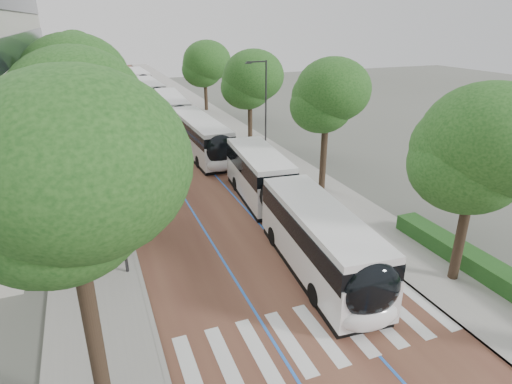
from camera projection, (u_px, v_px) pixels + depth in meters
The scene contains 18 objects.
ground at pixel (328, 353), 15.27m from camera, with size 160.00×160.00×0.00m, color #51544C.
road at pixel (152, 122), 49.74m from camera, with size 11.00×140.00×0.02m, color brown.
sidewalk_left at pixel (83, 127), 47.15m from camera, with size 4.00×140.00×0.12m, color gray.
sidewalk_right at pixel (214, 116), 52.28m from camera, with size 4.00×140.00×0.12m, color gray.
kerb_left at pixel (101, 125), 47.80m from camera, with size 0.20×140.00×0.14m, color gray.
kerb_right at pixel (199, 118), 51.63m from camera, with size 0.20×140.00×0.14m, color gray.
zebra_crossing at pixel (320, 334), 16.19m from camera, with size 10.55×3.60×0.01m.
lane_line_left at pixel (138, 123), 49.18m from camera, with size 0.12×126.00×0.01m, color blue.
lane_line_right at pixel (165, 121), 50.28m from camera, with size 0.12×126.00×0.01m, color blue.
streetlight_far at pixel (264, 102), 34.68m from camera, with size 1.82×0.20×8.00m.
lamp_post_left at pixel (117, 192), 18.54m from camera, with size 0.14×0.14×8.00m, color #2A2A2D.
trees_left at pixel (73, 80), 32.21m from camera, with size 6.28×60.41×9.87m.
trees_right at pixel (265, 85), 36.62m from camera, with size 5.98×47.75×8.37m.
lead_bus at pixel (289, 208), 23.01m from camera, with size 4.09×18.54×3.20m.
bus_queued_0 at pixel (201, 137), 36.85m from camera, with size 2.74×12.44×3.20m.
bus_queued_1 at pixel (173, 110), 48.02m from camera, with size 3.19×12.52×3.20m.
bus_queued_2 at pixel (150, 93), 59.42m from camera, with size 2.79×12.45×3.20m.
bus_queued_3 at pixel (139, 80), 71.80m from camera, with size 2.76×12.44×3.20m.
Camera 1 is at (-6.83, -10.19, 11.08)m, focal length 30.00 mm.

